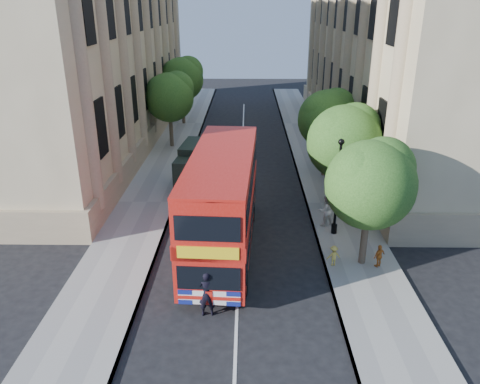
{
  "coord_description": "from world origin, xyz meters",
  "views": [
    {
      "loc": [
        0.36,
        -16.2,
        11.51
      ],
      "look_at": [
        0.02,
        6.33,
        2.3
      ],
      "focal_mm": 35.0,
      "sensor_mm": 36.0,
      "label": 1
    }
  ],
  "objects_px": {
    "woman_pedestrian": "(326,210)",
    "box_van": "(197,168)",
    "lamp_post": "(337,191)",
    "double_decker_bus": "(223,200)",
    "police_constable": "(207,293)"
  },
  "relations": [
    {
      "from": "lamp_post",
      "to": "box_van",
      "type": "distance_m",
      "value": 10.45
    },
    {
      "from": "double_decker_bus",
      "to": "woman_pedestrian",
      "type": "bearing_deg",
      "value": 28.96
    },
    {
      "from": "lamp_post",
      "to": "double_decker_bus",
      "type": "distance_m",
      "value": 6.03
    },
    {
      "from": "lamp_post",
      "to": "double_decker_bus",
      "type": "relative_size",
      "value": 0.48
    },
    {
      "from": "lamp_post",
      "to": "police_constable",
      "type": "relative_size",
      "value": 2.61
    },
    {
      "from": "box_van",
      "to": "woman_pedestrian",
      "type": "height_order",
      "value": "box_van"
    },
    {
      "from": "box_van",
      "to": "police_constable",
      "type": "bearing_deg",
      "value": -77.1
    },
    {
      "from": "double_decker_bus",
      "to": "police_constable",
      "type": "height_order",
      "value": "double_decker_bus"
    },
    {
      "from": "woman_pedestrian",
      "to": "lamp_post",
      "type": "bearing_deg",
      "value": 86.84
    },
    {
      "from": "box_van",
      "to": "police_constable",
      "type": "height_order",
      "value": "box_van"
    },
    {
      "from": "woman_pedestrian",
      "to": "double_decker_bus",
      "type": "bearing_deg",
      "value": 2.14
    },
    {
      "from": "lamp_post",
      "to": "police_constable",
      "type": "bearing_deg",
      "value": -131.78
    },
    {
      "from": "police_constable",
      "to": "lamp_post",
      "type": "bearing_deg",
      "value": -138.32
    },
    {
      "from": "lamp_post",
      "to": "double_decker_bus",
      "type": "height_order",
      "value": "lamp_post"
    },
    {
      "from": "woman_pedestrian",
      "to": "box_van",
      "type": "bearing_deg",
      "value": -61.27
    }
  ]
}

